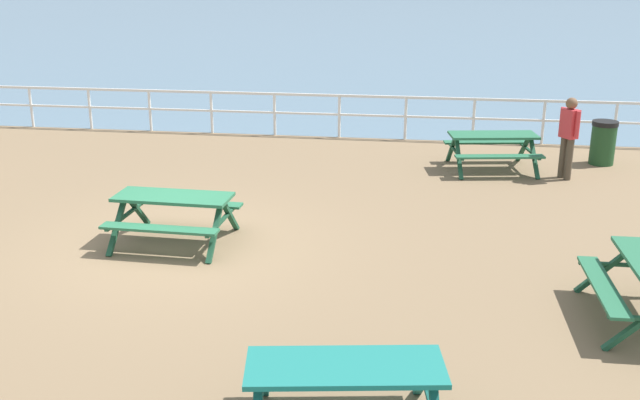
{
  "coord_description": "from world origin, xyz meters",
  "views": [
    {
      "loc": [
        3.82,
        -10.2,
        4.24
      ],
      "look_at": [
        2.27,
        0.22,
        0.8
      ],
      "focal_mm": 41.38,
      "sensor_mm": 36.0,
      "label": 1
    }
  ],
  "objects_px": {
    "picnic_table_mid_centre": "(493,143)",
    "visitor": "(569,133)",
    "picnic_table_near_right": "(345,383)",
    "litter_bin": "(603,142)",
    "picnic_table_far_left": "(174,207)"
  },
  "relations": [
    {
      "from": "picnic_table_mid_centre",
      "to": "visitor",
      "type": "distance_m",
      "value": 1.54
    },
    {
      "from": "picnic_table_far_left",
      "to": "visitor",
      "type": "bearing_deg",
      "value": 36.29
    },
    {
      "from": "picnic_table_near_right",
      "to": "picnic_table_far_left",
      "type": "distance_m",
      "value": 5.59
    },
    {
      "from": "visitor",
      "to": "litter_bin",
      "type": "height_order",
      "value": "visitor"
    },
    {
      "from": "litter_bin",
      "to": "visitor",
      "type": "bearing_deg",
      "value": -127.33
    },
    {
      "from": "picnic_table_mid_centre",
      "to": "visitor",
      "type": "relative_size",
      "value": 1.22
    },
    {
      "from": "picnic_table_far_left",
      "to": "litter_bin",
      "type": "bearing_deg",
      "value": 39.29
    },
    {
      "from": "picnic_table_near_right",
      "to": "picnic_table_mid_centre",
      "type": "bearing_deg",
      "value": 68.86
    },
    {
      "from": "picnic_table_near_right",
      "to": "picnic_table_mid_centre",
      "type": "relative_size",
      "value": 1.0
    },
    {
      "from": "picnic_table_far_left",
      "to": "litter_bin",
      "type": "height_order",
      "value": "litter_bin"
    },
    {
      "from": "picnic_table_mid_centre",
      "to": "visitor",
      "type": "bearing_deg",
      "value": -27.45
    },
    {
      "from": "picnic_table_near_right",
      "to": "visitor",
      "type": "bearing_deg",
      "value": 60.12
    },
    {
      "from": "picnic_table_far_left",
      "to": "visitor",
      "type": "distance_m",
      "value": 8.08
    },
    {
      "from": "picnic_table_mid_centre",
      "to": "litter_bin",
      "type": "distance_m",
      "value": 2.55
    },
    {
      "from": "picnic_table_near_right",
      "to": "litter_bin",
      "type": "xyz_separation_m",
      "value": [
        4.42,
        10.45,
        -0.1
      ]
    }
  ]
}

